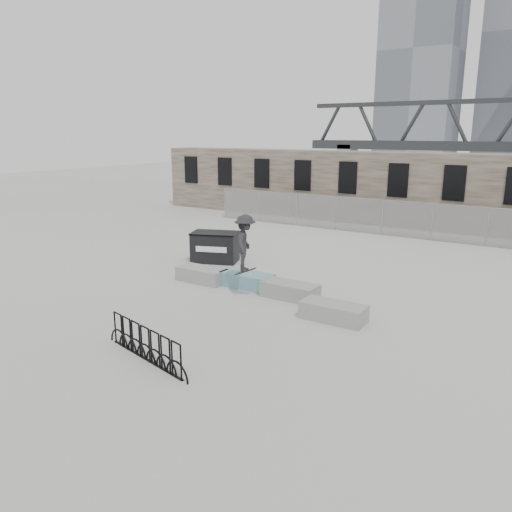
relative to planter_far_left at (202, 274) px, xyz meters
The scene contains 10 objects.
ground 2.83m from the planter_far_left, ahead, with size 120.00×120.00×0.00m, color beige.
stone_wall 16.79m from the planter_far_left, 80.32° to the left, with size 36.00×2.58×4.50m.
chainlink_fence 13.03m from the planter_far_left, 77.55° to the left, with size 22.06×0.06×2.02m.
planter_far_left is the anchor object (origin of this frame).
planter_center_left 1.91m from the planter_far_left, 10.42° to the left, with size 2.00×0.90×0.54m.
planter_center_right 3.86m from the planter_far_left, ahead, with size 2.00×0.90×0.54m.
planter_offset 6.13m from the planter_far_left, ahead, with size 2.00×0.90×0.54m.
dumpster 3.15m from the planter_far_left, 117.84° to the left, with size 2.36×1.90×1.35m.
bike_rack 6.98m from the planter_far_left, 62.92° to the right, with size 3.51×0.85×0.90m.
skateboarder 3.19m from the planter_far_left, 17.07° to the right, with size 1.24×1.46×2.15m.
Camera 1 is at (9.11, -14.76, 5.65)m, focal length 35.00 mm.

